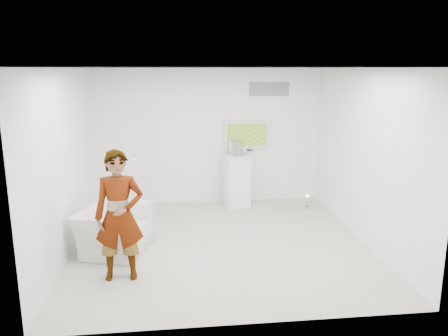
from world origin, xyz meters
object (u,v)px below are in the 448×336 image
Objects in this scene: armchair at (113,230)px; pedestal at (237,180)px; person at (119,216)px; tv at (247,135)px; floor_uplight at (307,202)px.

pedestal reaches higher than armchair.
pedestal is (2.15, 3.24, -0.37)m from person.
tv is 3.88m from armchair.
person is 6.31× the size of floor_uplight.
pedestal is at bearing 54.61° from person.
person is 4.71m from floor_uplight.
floor_uplight is (1.50, -0.38, -0.43)m from pedestal.
pedestal is 1.61m from floor_uplight.
floor_uplight is at bearing 36.23° from person.
pedestal is at bearing 165.74° from floor_uplight.
person is 1.16m from armchair.
person reaches higher than pedestal.
person is at bearing -123.63° from pedestal.
armchair is at bearing 102.14° from person.
pedestal is 3.83× the size of floor_uplight.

